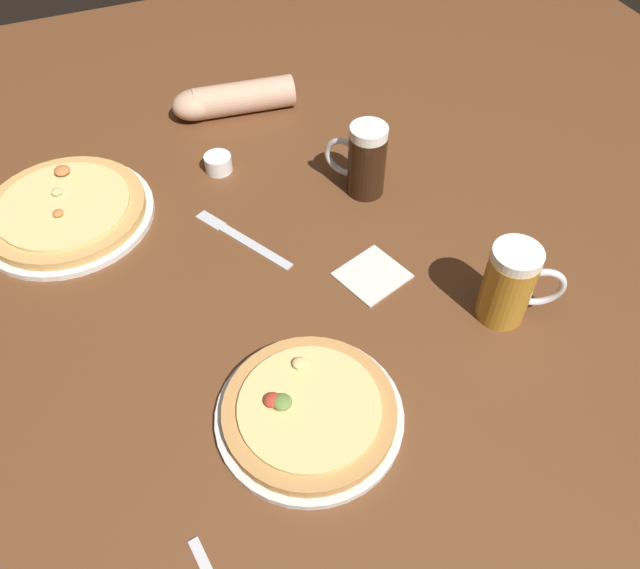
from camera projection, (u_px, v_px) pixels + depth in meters
name	position (u px, v px, depth m)	size (l,w,h in m)	color
ground_plane	(320.00, 298.00, 1.12)	(2.40, 2.40, 0.03)	brown
pizza_plate_near	(309.00, 412.00, 0.94)	(0.28, 0.28, 0.05)	silver
pizza_plate_far	(66.00, 211.00, 1.22)	(0.33, 0.33, 0.05)	silver
beer_mug_dark	(365.00, 160.00, 1.23)	(0.10, 0.11, 0.15)	black
beer_mug_amber	(511.00, 284.00, 1.02)	(0.13, 0.08, 0.15)	#B27A23
ramekin_sauce	(218.00, 163.00, 1.31)	(0.06, 0.06, 0.04)	white
napkin_folded	(371.00, 273.00, 1.13)	(0.11, 0.10, 0.01)	silver
knife_right	(242.00, 238.00, 1.19)	(0.13, 0.21, 0.01)	silver
diner_arm	(229.00, 100.00, 1.43)	(0.28, 0.10, 0.07)	tan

